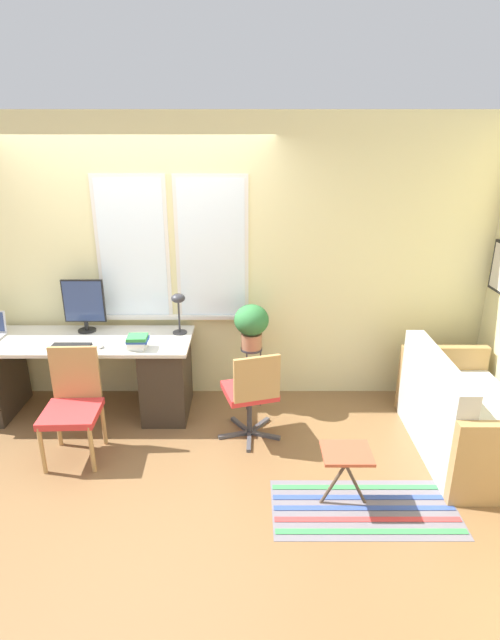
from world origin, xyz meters
The scene contains 15 objects.
ground_plane centered at (0.00, 0.00, 0.00)m, with size 14.00×14.00×0.00m, color brown.
wall_back_with_window centered at (0.01, 0.78, 1.35)m, with size 9.00×0.12×2.70m.
desk centered at (-0.58, 0.35, 0.40)m, with size 2.12×0.70×0.75m.
monitor centered at (-0.52, 0.55, 1.02)m, with size 0.38×0.17×0.50m.
keyboard centered at (-0.55, 0.17, 0.76)m, with size 0.34×0.13×0.02m.
mouse centered at (-0.28, 0.15, 0.77)m, with size 0.04×0.07×0.04m.
desk_lamp centered at (0.36, 0.50, 1.04)m, with size 0.13×0.13×0.38m.
book_stack centered at (0.04, 0.14, 0.82)m, with size 0.20×0.17×0.12m.
desk_chair_wooden centered at (-0.41, -0.31, 0.47)m, with size 0.45×0.46×0.90m.
office_chair_swivel centered at (1.04, -0.10, 0.45)m, with size 0.55×0.54×0.84m.
couch_loveseat centered at (2.79, -0.26, 0.29)m, with size 0.80×1.40×0.84m.
plant_stand centered at (1.04, 0.46, 0.51)m, with size 0.20×0.20×0.61m.
potted_plant centered at (1.04, 0.46, 0.86)m, with size 0.32×0.32×0.43m.
floor_rug_striped centered at (1.83, -0.99, 0.00)m, with size 1.31×0.61×0.01m.
folding_stool centered at (1.69, -0.92, 0.39)m, with size 0.34×0.29×0.44m.
Camera 1 is at (1.02, -3.84, 2.49)m, focal length 28.00 mm.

